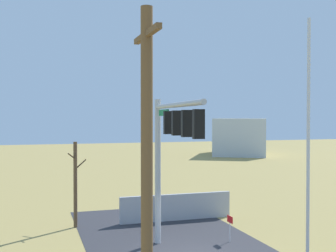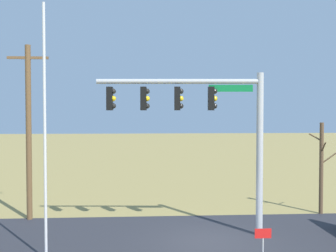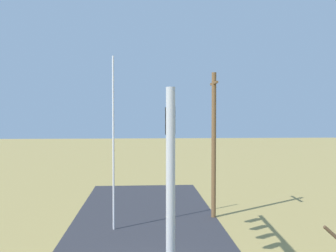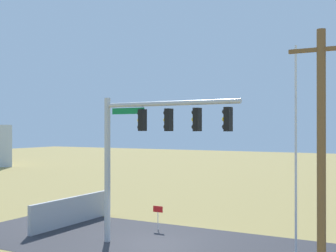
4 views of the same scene
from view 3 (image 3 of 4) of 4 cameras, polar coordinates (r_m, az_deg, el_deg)
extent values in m
cube|color=#2D2D33|center=(18.73, -3.18, -16.48)|extent=(28.00, 8.00, 0.01)
cylinder|color=#B2B5BA|center=(11.89, 0.38, -10.52)|extent=(0.28, 0.28, 6.68)
cylinder|color=#B2B5BA|center=(14.96, 0.31, 3.52)|extent=(6.67, 0.64, 0.20)
cube|color=#0F7238|center=(12.82, 0.35, 2.56)|extent=(1.80, 0.15, 0.28)
cube|color=black|center=(13.62, 0.33, 0.75)|extent=(0.26, 0.38, 0.96)
sphere|color=black|center=(13.47, 0.33, 2.01)|extent=(0.22, 0.22, 0.22)
sphere|color=yellow|center=(13.47, 0.33, 0.74)|extent=(0.22, 0.22, 0.22)
sphere|color=black|center=(13.48, 0.33, -0.54)|extent=(0.22, 0.22, 0.22)
cube|color=black|center=(15.00, 0.30, 0.84)|extent=(0.26, 0.38, 0.96)
sphere|color=black|center=(14.85, 0.31, 1.99)|extent=(0.22, 0.22, 0.22)
sphere|color=yellow|center=(14.85, 0.31, 0.83)|extent=(0.22, 0.22, 0.22)
sphere|color=black|center=(14.86, 0.31, -0.32)|extent=(0.22, 0.22, 0.22)
cube|color=black|center=(16.38, 0.28, 0.92)|extent=(0.26, 0.38, 0.96)
sphere|color=black|center=(16.22, 0.28, 1.97)|extent=(0.22, 0.22, 0.22)
sphere|color=yellow|center=(16.23, 0.28, 0.91)|extent=(0.22, 0.22, 0.22)
sphere|color=black|center=(16.23, 0.28, -0.15)|extent=(0.22, 0.22, 0.22)
cube|color=black|center=(17.75, 0.26, 0.98)|extent=(0.26, 0.38, 0.96)
sphere|color=black|center=(17.60, 0.27, 1.95)|extent=(0.22, 0.22, 0.22)
sphere|color=yellow|center=(17.60, 0.27, 0.98)|extent=(0.22, 0.22, 0.22)
sphere|color=black|center=(17.61, 0.27, 0.00)|extent=(0.22, 0.22, 0.22)
cylinder|color=silver|center=(19.81, -8.01, -2.52)|extent=(0.10, 0.10, 8.79)
cylinder|color=brown|center=(22.15, 6.72, -2.81)|extent=(0.26, 0.26, 8.21)
cube|color=brown|center=(22.15, 6.76, 6.26)|extent=(1.90, 0.12, 0.12)
camera|label=1|loc=(31.25, 7.98, 1.69)|focal=45.90mm
camera|label=2|loc=(22.83, -47.72, -0.73)|focal=44.48mm
camera|label=4|loc=(30.08, 32.81, 0.37)|focal=48.42mm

